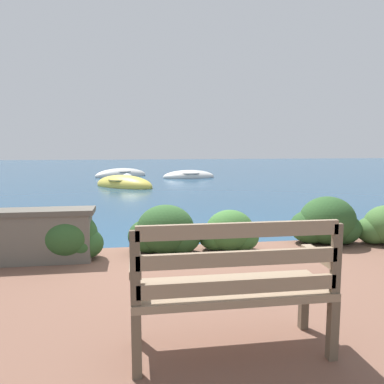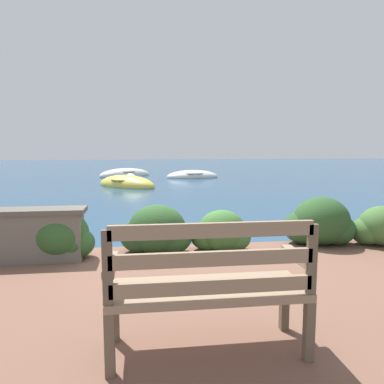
{
  "view_description": "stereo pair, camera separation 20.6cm",
  "coord_description": "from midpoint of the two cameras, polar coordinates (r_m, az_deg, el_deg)",
  "views": [
    {
      "loc": [
        -0.75,
        -5.07,
        1.6
      ],
      "look_at": [
        0.77,
        4.81,
        0.37
      ],
      "focal_mm": 35.0,
      "sensor_mm": 36.0,
      "label": 1
    },
    {
      "loc": [
        -0.54,
        -5.1,
        1.6
      ],
      "look_at": [
        0.77,
        4.81,
        0.37
      ],
      "focal_mm": 35.0,
      "sensor_mm": 36.0,
      "label": 2
    }
  ],
  "objects": [
    {
      "name": "park_bench",
      "position": [
        2.52,
        3.82,
        -13.87
      ],
      "size": [
        1.33,
        0.48,
        0.93
      ],
      "rotation": [
        0.0,
        0.0,
        -0.06
      ],
      "color": "brown",
      "rests_on": "patio_terrace"
    },
    {
      "name": "hedge_clump_left",
      "position": [
        4.89,
        -19.57,
        -6.65
      ],
      "size": [
        0.88,
        0.63,
        0.6
      ],
      "color": "#2D5628",
      "rests_on": "patio_terrace"
    },
    {
      "name": "hedge_clump_far_right",
      "position": [
        5.61,
        18.77,
        -4.53
      ],
      "size": [
        0.99,
        0.71,
        0.67
      ],
      "color": "#284C23",
      "rests_on": "patio_terrace"
    },
    {
      "name": "hedge_clump_right",
      "position": [
        5.0,
        4.45,
        -6.23
      ],
      "size": [
        0.8,
        0.57,
        0.54
      ],
      "color": "#38662D",
      "rests_on": "patio_terrace"
    },
    {
      "name": "ground_plane",
      "position": [
        5.37,
        -1.48,
        -10.29
      ],
      "size": [
        80.0,
        80.0,
        0.0
      ],
      "color": "navy"
    },
    {
      "name": "stone_wall",
      "position": [
        4.98,
        -27.45,
        -6.03
      ],
      "size": [
        2.02,
        0.38,
        0.64
      ],
      "color": "#666056",
      "rests_on": "patio_terrace"
    },
    {
      "name": "rowboat_nearest",
      "position": [
        14.97,
        -10.72,
        1.05
      ],
      "size": [
        2.84,
        2.79,
        0.81
      ],
      "rotation": [
        0.0,
        0.0,
        2.37
      ],
      "color": "#DBC64C",
      "rests_on": "ground_plane"
    },
    {
      "name": "hedge_clump_centre",
      "position": [
        4.87,
        -5.42,
        -6.13
      ],
      "size": [
        0.93,
        0.67,
        0.63
      ],
      "color": "#284C23",
      "rests_on": "patio_terrace"
    },
    {
      "name": "mooring_buoy",
      "position": [
        17.22,
        -10.17,
        1.92
      ],
      "size": [
        0.59,
        0.59,
        0.54
      ],
      "color": "white",
      "rests_on": "ground_plane"
    },
    {
      "name": "rowboat_far",
      "position": [
        20.06,
        -11.04,
        2.52
      ],
      "size": [
        3.05,
        2.37,
        0.76
      ],
      "rotation": [
        0.0,
        0.0,
        0.51
      ],
      "color": "silver",
      "rests_on": "ground_plane"
    },
    {
      "name": "rowboat_mid",
      "position": [
        18.91,
        -0.8,
        2.37
      ],
      "size": [
        2.75,
        1.54,
        0.68
      ],
      "rotation": [
        0.0,
        0.0,
        3.24
      ],
      "color": "silver",
      "rests_on": "ground_plane"
    }
  ]
}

